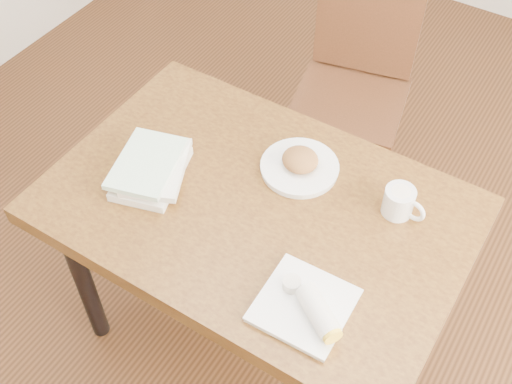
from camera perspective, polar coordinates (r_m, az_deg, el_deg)
The scene contains 7 objects.
ground at distance 2.45m, azimuth 0.00°, elevation -12.38°, with size 4.00×5.00×0.01m, color #472814.
table at distance 1.89m, azimuth 0.00°, elevation -2.69°, with size 1.19×0.80×0.75m.
chair_far at distance 2.59m, azimuth 8.90°, elevation 10.26°, with size 0.50×0.50×0.95m.
plate_scone at distance 1.90m, azimuth 3.91°, elevation 2.44°, with size 0.23×0.23×0.07m.
coffee_mug at distance 1.81m, azimuth 12.68°, elevation -0.85°, with size 0.13×0.09×0.09m.
plate_burrito at distance 1.61m, azimuth 4.69°, elevation -10.16°, with size 0.24×0.23×0.07m.
book_stack at distance 1.89m, azimuth -9.26°, elevation 2.06°, with size 0.26×0.30×0.07m.
Camera 1 is at (0.62, -0.99, 2.15)m, focal length 45.00 mm.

